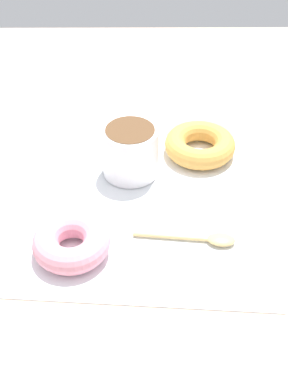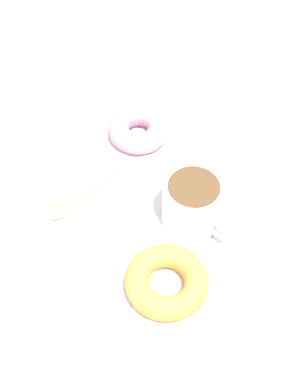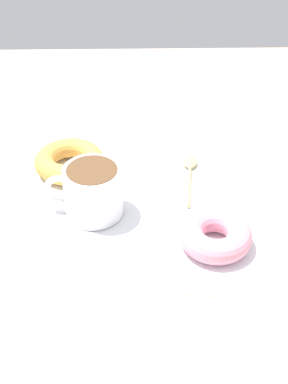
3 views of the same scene
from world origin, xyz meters
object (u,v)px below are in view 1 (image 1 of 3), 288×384
Objects in this scene: coffee_cup at (131,149)px; donut_near_cup at (200,145)px; spoon at (207,239)px; donut_far at (71,243)px.

coffee_cup is 11.74cm from donut_near_cup.
donut_near_cup is at bearing -91.99° from spoon.
coffee_cup reaches higher than donut_far.
spoon is (-17.23, -1.82, -1.29)cm from donut_far.
donut_far is 0.73× the size of spoon.
coffee_cup is at bearing 22.03° from donut_near_cup.
coffee_cup is at bearing -113.43° from donut_far.
donut_near_cup is 0.82× the size of spoon.
spoon is at bearing 124.02° from coffee_cup.
donut_far is (17.89, 20.97, 0.08)cm from donut_near_cup.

